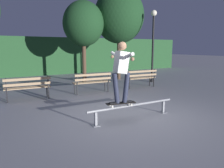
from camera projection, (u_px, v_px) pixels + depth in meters
The scene contains 11 objects.
ground_plane at pixel (128, 116), 5.95m from camera, with size 90.00×90.00×0.00m, color #99999E.
hedge_backdrop at pixel (43, 56), 15.12m from camera, with size 24.00×1.20×2.65m, color #234C28.
grind_rail at pixel (133, 107), 5.71m from camera, with size 2.68×0.18×0.40m.
skateboard at pixel (121, 103), 5.50m from camera, with size 0.80×0.33×0.09m.
skateboarder at pixel (121, 67), 5.35m from camera, with size 0.63×1.39×1.56m.
park_bench_leftmost at pixel (28, 86), 7.68m from camera, with size 1.62×0.48×0.88m.
park_bench_left_center at pixel (92, 81), 8.93m from camera, with size 1.62×0.48×0.88m.
park_bench_right_center at pixel (141, 77), 10.17m from camera, with size 1.62×0.48×0.88m.
tree_far_right at pixel (119, 16), 12.44m from camera, with size 2.92×2.92×5.36m.
tree_behind_benches at pixel (83, 24), 11.45m from camera, with size 2.21×2.21×4.40m.
lamp_post_right at pixel (153, 37), 11.58m from camera, with size 0.32×0.32×3.90m.
Camera 1 is at (-3.21, -4.75, 1.89)m, focal length 34.03 mm.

